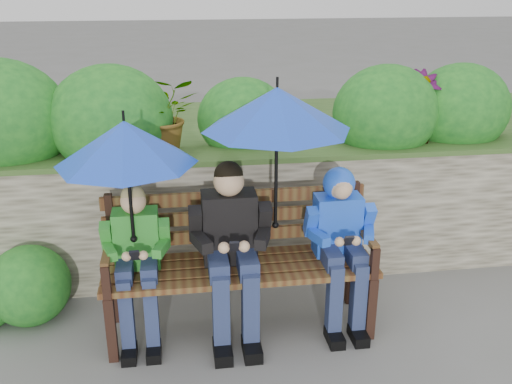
{
  "coord_description": "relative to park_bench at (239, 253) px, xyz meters",
  "views": [
    {
      "loc": [
        -0.5,
        -3.33,
        2.26
      ],
      "look_at": [
        0.0,
        0.1,
        0.95
      ],
      "focal_mm": 40.0,
      "sensor_mm": 36.0,
      "label": 1
    }
  ],
  "objects": [
    {
      "name": "ground",
      "position": [
        0.12,
        -0.06,
        -0.54
      ],
      "size": [
        60.0,
        60.0,
        0.0
      ],
      "primitive_type": "plane",
      "color": "#62625E",
      "rests_on": "ground"
    },
    {
      "name": "garden_backdrop",
      "position": [
        -0.02,
        1.54,
        0.08
      ],
      "size": [
        8.0,
        2.89,
        1.8
      ],
      "color": "brown",
      "rests_on": "ground"
    },
    {
      "name": "park_bench",
      "position": [
        0.0,
        0.0,
        0.0
      ],
      "size": [
        1.79,
        0.52,
        0.94
      ],
      "color": "black",
      "rests_on": "ground"
    },
    {
      "name": "boy_left",
      "position": [
        -0.66,
        -0.08,
        0.07
      ],
      "size": [
        0.43,
        0.5,
        1.05
      ],
      "color": "#2A892C",
      "rests_on": "ground"
    },
    {
      "name": "boy_middle",
      "position": [
        -0.06,
        -0.09,
        0.12
      ],
      "size": [
        0.53,
        0.61,
        1.18
      ],
      "color": "black",
      "rests_on": "ground"
    },
    {
      "name": "boy_right",
      "position": [
        0.67,
        -0.07,
        0.13
      ],
      "size": [
        0.46,
        0.56,
        1.1
      ],
      "color": "blue",
      "rests_on": "ground"
    },
    {
      "name": "umbrella_left",
      "position": [
        -0.67,
        -0.08,
        0.81
      ],
      "size": [
        0.85,
        0.85,
        0.84
      ],
      "color": "blue",
      "rests_on": "ground"
    },
    {
      "name": "umbrella_right",
      "position": [
        0.24,
        -0.04,
        0.98
      ],
      "size": [
        0.93,
        0.93,
        0.98
      ],
      "color": "blue",
      "rests_on": "ground"
    }
  ]
}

